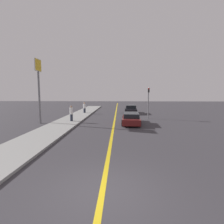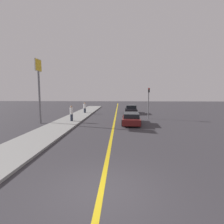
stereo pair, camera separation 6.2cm
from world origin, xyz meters
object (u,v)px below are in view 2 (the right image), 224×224
object	(u,v)px
traffic_light	(149,100)
car_near_right_lane	(131,118)
pedestrian_near_curb	(72,113)
roadside_sign	(39,78)
pedestrian_mid_group	(85,108)
car_ahead_center	(131,109)

from	to	relation	value
traffic_light	car_near_right_lane	bearing A→B (deg)	-122.67
car_near_right_lane	pedestrian_near_curb	size ratio (longest dim) A/B	2.83
pedestrian_near_curb	roadside_sign	xyz separation A→B (m)	(-3.09, -0.87, 3.72)
pedestrian_mid_group	traffic_light	bearing A→B (deg)	-29.17
car_near_right_lane	traffic_light	world-z (taller)	traffic_light
pedestrian_near_curb	roadside_sign	size ratio (longest dim) A/B	0.25
pedestrian_mid_group	traffic_light	distance (m)	10.33
car_near_right_lane	car_ahead_center	bearing A→B (deg)	89.11
traffic_light	roadside_sign	size ratio (longest dim) A/B	0.57
pedestrian_mid_group	roadside_sign	distance (m)	9.96
pedestrian_near_curb	roadside_sign	bearing A→B (deg)	-164.33
car_ahead_center	traffic_light	world-z (taller)	traffic_light
car_near_right_lane	car_ahead_center	xyz separation A→B (m)	(0.57, 9.22, 0.07)
car_near_right_lane	traffic_light	size ratio (longest dim) A/B	1.26
roadside_sign	car_near_right_lane	bearing A→B (deg)	0.57
pedestrian_near_curb	pedestrian_mid_group	world-z (taller)	pedestrian_near_curb
car_ahead_center	pedestrian_mid_group	size ratio (longest dim) A/B	2.67
car_near_right_lane	roadside_sign	world-z (taller)	roadside_sign
roadside_sign	traffic_light	bearing A→B (deg)	17.45
pedestrian_mid_group	roadside_sign	xyz separation A→B (m)	(-2.97, -8.73, 3.77)
pedestrian_mid_group	roadside_sign	size ratio (longest dim) A/B	0.24
car_ahead_center	pedestrian_near_curb	world-z (taller)	pedestrian_near_curb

